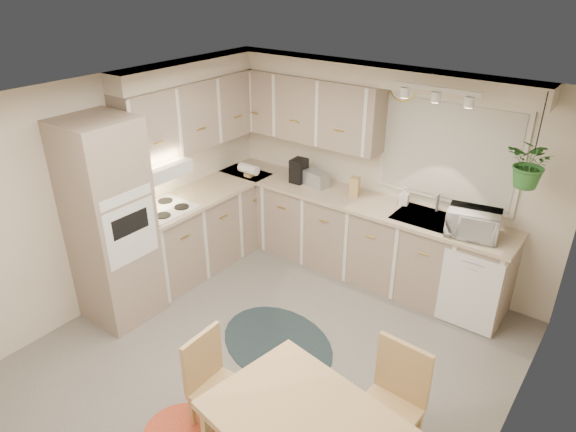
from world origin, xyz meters
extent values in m
plane|color=slate|center=(0.00, 0.00, 0.00)|extent=(4.20, 4.20, 0.00)
plane|color=white|center=(0.00, 0.00, 2.40)|extent=(4.20, 4.20, 0.00)
cube|color=beige|center=(0.00, 2.10, 1.20)|extent=(4.00, 0.04, 2.40)
cube|color=beige|center=(0.00, -2.10, 1.20)|extent=(4.00, 0.04, 2.40)
cube|color=beige|center=(-2.00, 0.00, 1.20)|extent=(0.04, 4.20, 2.40)
cube|color=beige|center=(2.00, 0.00, 1.20)|extent=(0.04, 4.20, 2.40)
cube|color=gray|center=(-1.70, 0.88, 0.45)|extent=(0.60, 1.85, 0.90)
cube|color=gray|center=(-0.20, 1.80, 0.45)|extent=(3.60, 0.60, 0.90)
cube|color=tan|center=(-1.69, 0.88, 0.92)|extent=(0.64, 1.89, 0.04)
cube|color=tan|center=(-0.20, 1.79, 0.92)|extent=(3.64, 0.64, 0.04)
cube|color=gray|center=(-1.68, -0.38, 1.05)|extent=(0.65, 0.65, 2.10)
cube|color=silver|center=(-1.35, -0.38, 1.05)|extent=(0.02, 0.56, 0.58)
cube|color=gray|center=(-1.82, 1.00, 1.83)|extent=(0.35, 2.00, 0.75)
cube|color=gray|center=(-1.00, 1.93, 1.83)|extent=(2.00, 0.35, 0.75)
cube|color=beige|center=(-1.85, 1.00, 2.30)|extent=(0.30, 2.00, 0.20)
cube|color=beige|center=(-0.20, 1.95, 2.30)|extent=(3.60, 0.30, 0.20)
cube|color=silver|center=(-1.68, 0.30, 0.94)|extent=(0.52, 0.58, 0.02)
cube|color=silver|center=(-1.70, 0.30, 1.40)|extent=(0.40, 0.60, 0.14)
cube|color=beige|center=(0.70, 2.07, 1.60)|extent=(1.40, 0.02, 1.00)
cube|color=beige|center=(0.70, 2.08, 1.60)|extent=(1.50, 0.02, 1.10)
cube|color=#9D9FA4|center=(0.70, 1.80, 0.90)|extent=(0.70, 0.48, 0.10)
cube|color=silver|center=(1.30, 1.49, 0.42)|extent=(0.58, 0.02, 0.83)
cube|color=silver|center=(0.70, 1.55, 2.33)|extent=(0.80, 0.04, 0.04)
cylinder|color=#DCBE4D|center=(0.15, 2.07, 2.18)|extent=(0.30, 0.03, 0.30)
cube|color=tan|center=(0.24, -0.88, 0.44)|extent=(0.42, 0.42, 0.88)
cube|color=tan|center=(1.34, -0.35, 0.47)|extent=(0.46, 0.46, 0.94)
ellipsoid|color=black|center=(-0.06, 0.19, 0.01)|extent=(1.47, 1.26, 0.01)
imported|color=silver|center=(1.17, 1.70, 1.11)|extent=(0.53, 0.36, 0.33)
imported|color=silver|center=(0.34, 1.95, 0.99)|extent=(0.13, 0.22, 0.10)
imported|color=#2B6729|center=(1.57, 1.70, 1.73)|extent=(0.52, 0.55, 0.35)
cube|color=black|center=(-0.97, 1.80, 1.08)|extent=(0.17, 0.21, 0.29)
cube|color=#9D9FA4|center=(-0.73, 1.82, 1.03)|extent=(0.32, 0.22, 0.18)
cube|color=tan|center=(-0.22, 1.85, 1.05)|extent=(0.12, 0.12, 0.22)
camera|label=1|loc=(2.36, -2.90, 3.35)|focal=32.00mm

